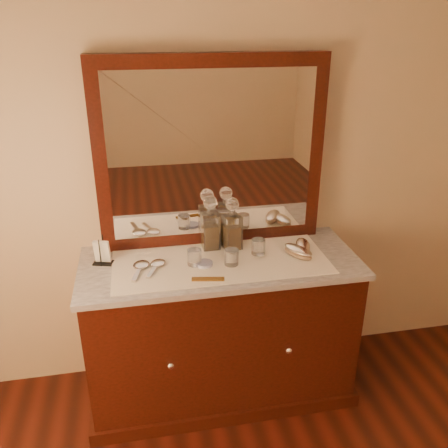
{
  "coord_description": "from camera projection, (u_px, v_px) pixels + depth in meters",
  "views": [
    {
      "loc": [
        -0.39,
        -0.15,
        2.01
      ],
      "look_at": [
        0.0,
        1.85,
        1.1
      ],
      "focal_mm": 37.63,
      "sensor_mm": 36.0,
      "label": 1
    }
  ],
  "objects": [
    {
      "name": "comb",
      "position": [
        208.0,
        279.0,
        2.24
      ],
      "size": [
        0.16,
        0.06,
        0.01
      ],
      "primitive_type": "cube",
      "rotation": [
        0.0,
        0.0,
        -0.18
      ],
      "color": "brown",
      "rests_on": "lace_runner"
    },
    {
      "name": "mirror_glass",
      "position": [
        213.0,
        156.0,
        2.41
      ],
      "size": [
        1.06,
        0.01,
        0.86
      ],
      "primitive_type": "cube",
      "color": "white",
      "rests_on": "marble_top"
    },
    {
      "name": "marble_top",
      "position": [
        220.0,
        263.0,
        2.43
      ],
      "size": [
        1.44,
        0.59,
        0.03
      ],
      "primitive_type": "cube",
      "color": "silver",
      "rests_on": "dresser_cabinet"
    },
    {
      "name": "brush_near",
      "position": [
        298.0,
        251.0,
        2.46
      ],
      "size": [
        0.15,
        0.19,
        0.05
      ],
      "color": "#94755A",
      "rests_on": "lace_runner"
    },
    {
      "name": "lace_runner",
      "position": [
        221.0,
        262.0,
        2.41
      ],
      "size": [
        1.1,
        0.45,
        0.0
      ],
      "primitive_type": "cube",
      "color": "white",
      "rests_on": "marble_top"
    },
    {
      "name": "pin_dish",
      "position": [
        204.0,
        264.0,
        2.37
      ],
      "size": [
        0.11,
        0.11,
        0.01
      ],
      "primitive_type": "cylinder",
      "rotation": [
        0.0,
        0.0,
        -0.32
      ],
      "color": "silver",
      "rests_on": "lace_runner"
    },
    {
      "name": "brush_far",
      "position": [
        303.0,
        247.0,
        2.51
      ],
      "size": [
        0.11,
        0.18,
        0.05
      ],
      "color": "#94755A",
      "rests_on": "lace_runner"
    },
    {
      "name": "decanter_right",
      "position": [
        232.0,
        229.0,
        2.5
      ],
      "size": [
        0.11,
        0.11,
        0.29
      ],
      "color": "#985E16",
      "rests_on": "lace_runner"
    },
    {
      "name": "mirror_frame",
      "position": [
        211.0,
        154.0,
        2.45
      ],
      "size": [
        1.2,
        0.08,
        1.0
      ],
      "primitive_type": "cube",
      "color": "black",
      "rests_on": "marble_top"
    },
    {
      "name": "knob_right",
      "position": [
        289.0,
        350.0,
        2.39
      ],
      "size": [
        0.04,
        0.04,
        0.04
      ],
      "primitive_type": "sphere",
      "color": "silver",
      "rests_on": "dresser_cabinet"
    },
    {
      "name": "dresser_cabinet",
      "position": [
        221.0,
        330.0,
        2.61
      ],
      "size": [
        1.4,
        0.55,
        0.82
      ],
      "primitive_type": "cube",
      "color": "black",
      "rests_on": "floor"
    },
    {
      "name": "napkin_rack",
      "position": [
        102.0,
        253.0,
        2.38
      ],
      "size": [
        0.11,
        0.08,
        0.15
      ],
      "color": "black",
      "rests_on": "marble_top"
    },
    {
      "name": "dresser_plinth",
      "position": [
        221.0,
        382.0,
        2.76
      ],
      "size": [
        1.46,
        0.59,
        0.08
      ],
      "primitive_type": "cube",
      "color": "black",
      "rests_on": "floor"
    },
    {
      "name": "hand_mirror_outer",
      "position": [
        140.0,
        267.0,
        2.34
      ],
      "size": [
        0.1,
        0.22,
        0.02
      ],
      "color": "silver",
      "rests_on": "lace_runner"
    },
    {
      "name": "hand_mirror_inner",
      "position": [
        157.0,
        265.0,
        2.36
      ],
      "size": [
        0.12,
        0.2,
        0.02
      ],
      "color": "silver",
      "rests_on": "lace_runner"
    },
    {
      "name": "tumblers",
      "position": [
        229.0,
        253.0,
        2.4
      ],
      "size": [
        0.42,
        0.16,
        0.08
      ],
      "color": "white",
      "rests_on": "lace_runner"
    },
    {
      "name": "decanter_left",
      "position": [
        211.0,
        228.0,
        2.51
      ],
      "size": [
        0.09,
        0.09,
        0.3
      ],
      "color": "#985E16",
      "rests_on": "lace_runner"
    },
    {
      "name": "knob_left",
      "position": [
        171.0,
        366.0,
        2.28
      ],
      "size": [
        0.04,
        0.04,
        0.04
      ],
      "primitive_type": "sphere",
      "color": "silver",
      "rests_on": "dresser_cabinet"
    }
  ]
}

